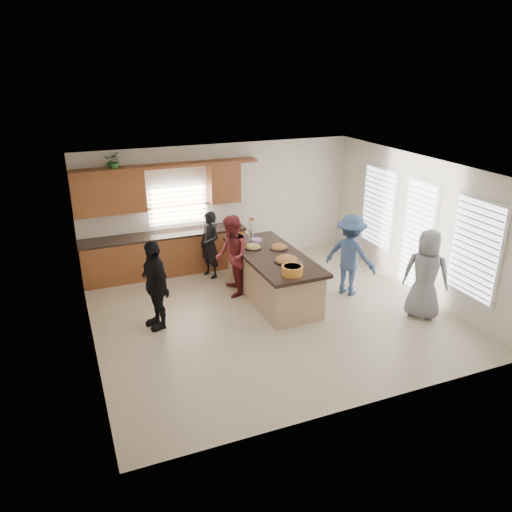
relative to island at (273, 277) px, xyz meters
name	(u,v)px	position (x,y,z in m)	size (l,w,h in m)	color
floor	(271,313)	(-0.31, -0.62, -0.45)	(6.50, 6.50, 0.00)	#C5B392
room_shell	(272,219)	(-0.31, -0.62, 1.45)	(6.52, 6.02, 2.81)	silver
back_cabinetry	(162,235)	(-1.78, 2.11, 0.46)	(4.08, 0.66, 2.46)	brown
right_wall_glazing	(419,229)	(2.91, -0.75, 0.89)	(0.06, 4.00, 2.25)	white
island	(273,277)	(0.00, 0.00, 0.00)	(1.19, 2.72, 0.95)	tan
platter_front	(287,260)	(0.09, -0.45, 0.53)	(0.49, 0.49, 0.20)	black
platter_mid	(279,247)	(0.24, 0.25, 0.52)	(0.38, 0.38, 0.15)	black
platter_back	(253,247)	(-0.24, 0.46, 0.52)	(0.36, 0.36, 0.14)	black
salad_bowl	(292,270)	(-0.08, -1.03, 0.59)	(0.39, 0.39, 0.16)	orange
clear_cup	(300,264)	(0.21, -0.78, 0.55)	(0.07, 0.07, 0.11)	white
plate_stack	(256,240)	(-0.02, 0.83, 0.52)	(0.23, 0.23, 0.05)	#AA88C6
flower_vase	(251,227)	(0.00, 1.17, 0.72)	(0.14, 0.14, 0.43)	silver
potted_plant	(114,161)	(-2.63, 2.20, 2.15)	(0.37, 0.32, 0.41)	#306F2C
woman_left_back	(210,245)	(-0.84, 1.53, 0.30)	(0.55, 0.36, 1.50)	black
woman_left_mid	(232,256)	(-0.70, 0.48, 0.39)	(0.82, 0.64, 1.68)	maroon
woman_left_front	(155,285)	(-2.42, -0.28, 0.37)	(0.97, 0.40, 1.65)	black
woman_right_back	(350,255)	(1.55, -0.38, 0.40)	(1.10, 0.63, 1.70)	#33486F
woman_right_front	(426,274)	(2.31, -1.77, 0.40)	(0.84, 0.54, 1.71)	gray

